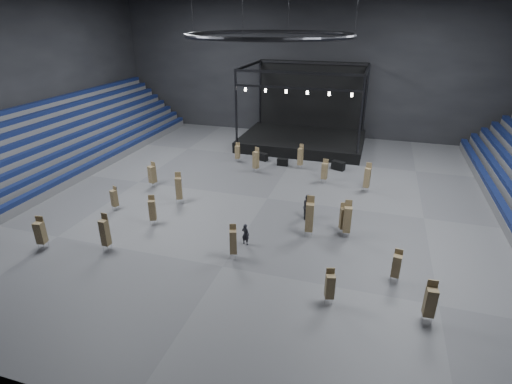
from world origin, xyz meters
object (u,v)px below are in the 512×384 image
(flight_case_mid, at_px, (283,162))
(chair_stack_12, at_px, (367,177))
(man_center, at_px, (245,234))
(chair_stack_4, at_px, (152,210))
(chair_stack_7, at_px, (179,188))
(flight_case_right, at_px, (338,166))
(chair_stack_11, at_px, (347,219))
(chair_stack_10, at_px, (114,198))
(chair_stack_16, at_px, (105,232))
(stage, at_px, (304,132))
(chair_stack_13, at_px, (330,286))
(flight_case_left, at_px, (262,157))
(crew_member, at_px, (308,207))
(chair_stack_1, at_px, (397,265))
(chair_stack_14, at_px, (233,241))
(chair_stack_17, at_px, (430,301))
(chair_stack_0, at_px, (40,232))
(chair_stack_5, at_px, (152,174))
(chair_stack_9, at_px, (325,171))
(chair_stack_3, at_px, (256,159))
(chair_stack_8, at_px, (300,156))
(chair_stack_2, at_px, (310,216))
(chair_stack_15, at_px, (238,152))
(chair_stack_6, at_px, (343,218))

(flight_case_mid, bearing_deg, chair_stack_12, -26.56)
(man_center, bearing_deg, chair_stack_4, 9.68)
(flight_case_mid, distance_m, chair_stack_4, 16.40)
(chair_stack_7, distance_m, man_center, 8.61)
(flight_case_right, bearing_deg, chair_stack_11, -81.45)
(chair_stack_10, xyz_separation_m, chair_stack_16, (3.01, -5.27, 0.29))
(stage, height_order, flight_case_mid, stage)
(chair_stack_13, bearing_deg, man_center, 127.79)
(flight_case_left, relative_size, crew_member, 0.60)
(chair_stack_1, bearing_deg, chair_stack_14, -169.66)
(chair_stack_4, bearing_deg, chair_stack_17, -38.50)
(chair_stack_0, height_order, chair_stack_5, chair_stack_5)
(stage, height_order, chair_stack_14, stage)
(chair_stack_9, xyz_separation_m, chair_stack_12, (3.83, -0.89, 0.14))
(chair_stack_3, bearing_deg, crew_member, -30.72)
(chair_stack_7, distance_m, chair_stack_16, 8.03)
(chair_stack_9, height_order, chair_stack_17, chair_stack_17)
(chair_stack_0, height_order, chair_stack_12, chair_stack_12)
(chair_stack_8, bearing_deg, chair_stack_4, -102.20)
(chair_stack_0, height_order, chair_stack_10, chair_stack_0)
(chair_stack_2, distance_m, chair_stack_5, 15.72)
(chair_stack_11, bearing_deg, chair_stack_8, 106.19)
(chair_stack_2, distance_m, chair_stack_12, 9.84)
(flight_case_right, relative_size, man_center, 0.84)
(stage, xyz_separation_m, chair_stack_3, (-2.77, -10.51, -0.15))
(chair_stack_4, xyz_separation_m, man_center, (7.46, -0.71, -0.44))
(chair_stack_3, bearing_deg, chair_stack_9, 13.42)
(chair_stack_4, bearing_deg, chair_stack_5, 97.19)
(chair_stack_2, relative_size, chair_stack_15, 1.47)
(stage, bearing_deg, flight_case_right, -56.42)
(chair_stack_7, bearing_deg, stage, 46.76)
(chair_stack_6, bearing_deg, man_center, -172.15)
(chair_stack_1, distance_m, chair_stack_15, 23.12)
(chair_stack_4, height_order, crew_member, chair_stack_4)
(chair_stack_9, xyz_separation_m, chair_stack_15, (-9.60, 3.13, -0.11))
(chair_stack_3, bearing_deg, flight_case_right, 41.57)
(chair_stack_5, bearing_deg, man_center, -13.10)
(chair_stack_2, relative_size, chair_stack_3, 1.22)
(flight_case_right, relative_size, chair_stack_0, 0.56)
(chair_stack_8, height_order, man_center, chair_stack_8)
(chair_stack_10, relative_size, man_center, 1.31)
(chair_stack_17, bearing_deg, chair_stack_1, 112.33)
(flight_case_right, bearing_deg, chair_stack_1, -73.60)
(chair_stack_11, xyz_separation_m, chair_stack_14, (-6.67, -4.82, -0.19))
(flight_case_left, xyz_separation_m, flight_case_mid, (2.47, -0.94, -0.03))
(chair_stack_0, distance_m, chair_stack_15, 21.11)
(chair_stack_3, xyz_separation_m, chair_stack_8, (3.99, 2.29, -0.01))
(chair_stack_2, height_order, chair_stack_7, chair_stack_2)
(chair_stack_17, bearing_deg, chair_stack_15, 126.16)
(chair_stack_10, distance_m, chair_stack_12, 21.29)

